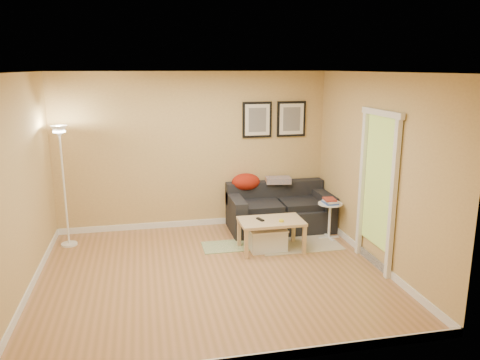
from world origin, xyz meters
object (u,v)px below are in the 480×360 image
Objects in this scene: coffee_table at (271,235)px; side_table at (329,221)px; storage_bin at (267,239)px; book_stack at (330,201)px; floor_lamp at (64,190)px; sofa at (280,207)px.

side_table is (1.04, 0.29, 0.06)m from coffee_table.
book_stack reaches higher than storage_bin.
storage_bin is at bearing -15.21° from floor_lamp.
sofa reaches higher than side_table.
coffee_table is 1.70× the size of storage_bin.
coffee_table is 0.09m from storage_bin.
book_stack reaches higher than side_table.
coffee_table is at bearing -164.35° from side_table.
book_stack is at bearing -43.98° from sofa.
sofa is 2.92× the size of side_table.
side_table is at bearing 18.59° from coffee_table.
coffee_table is 3.16m from floor_lamp.
book_stack is (1.08, 0.24, 0.45)m from storage_bin.
floor_lamp reaches higher than side_table.
floor_lamp is (-2.93, 0.80, 0.71)m from storage_bin.
coffee_table reaches higher than storage_bin.
coffee_table is 1.61× the size of side_table.
sofa is at bearing 130.53° from book_stack.
side_table is (1.09, 0.26, 0.12)m from storage_bin.
sofa is 0.98m from coffee_table.
coffee_table is 1.08m from side_table.
floor_lamp is at bearing -179.15° from sofa.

